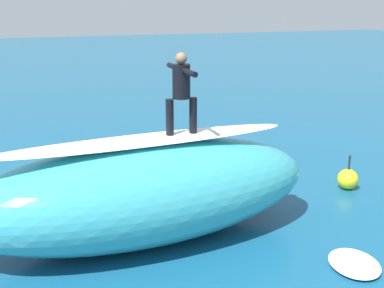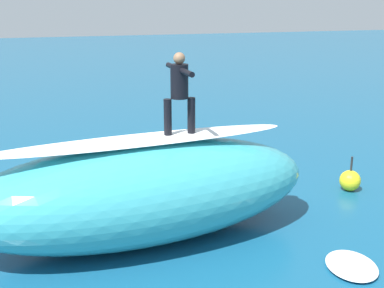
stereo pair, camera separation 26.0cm
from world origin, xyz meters
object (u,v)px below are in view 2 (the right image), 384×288
Objects in this scene: surfboard_paddling at (201,181)px; buoy_marker at (350,180)px; surfboard_riding at (180,136)px; surfer_paddling at (206,174)px; surfer_riding at (179,88)px.

buoy_marker is (-3.20, 1.74, 0.22)m from surfboard_paddling.
surfboard_paddling is (-1.38, -2.44, -1.93)m from surfboard_riding.
surfer_paddling is (-0.13, 0.02, 0.17)m from surfboard_paddling.
surfer_riding is at bearing 8.65° from buoy_marker.
surfboard_riding reaches higher than surfboard_paddling.
surfer_paddling is at bearing -29.25° from buoy_marker.
surfer_riding is at bearing -62.12° from surfboard_riding.
surfboard_riding is at bearing 68.32° from surfer_paddling.
surfboard_riding is 3.35m from surfer_paddling.
surfer_riding is 4.00m from surfboard_paddling.
surfboard_riding reaches higher than surfer_paddling.
surfer_riding is at bearing 70.82° from surfboard_paddling.
surfboard_paddling is 0.22m from surfer_paddling.
surfboard_riding is at bearing 117.88° from surfer_riding.
surfboard_riding is at bearing 70.82° from surfboard_paddling.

